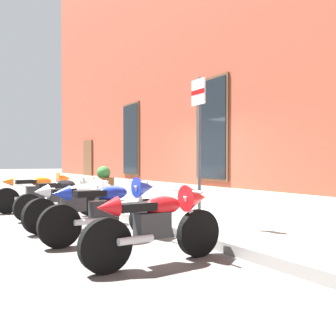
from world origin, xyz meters
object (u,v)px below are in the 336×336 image
motorcycle_black_naked (61,198)px  motorcycle_red_sport (161,221)px  motorcycle_blue_sport (111,207)px  parking_sign (199,131)px  motorcycle_orange_sport (40,190)px  barrel_planter (104,186)px  motorcycle_white_sport (79,201)px

motorcycle_black_naked → motorcycle_red_sport: (4.35, 0.08, 0.07)m
motorcycle_blue_sport → parking_sign: (0.43, 1.45, 1.26)m
motorcycle_orange_sport → parking_sign: 5.19m
motorcycle_blue_sport → barrel_planter: 4.92m
motorcycle_red_sport → barrel_planter: barrel_planter is taller
motorcycle_orange_sport → motorcycle_red_sport: size_ratio=1.07×
barrel_planter → motorcycle_blue_sport: bearing=-20.1°
motorcycle_blue_sport → motorcycle_white_sport: bearing=-175.9°
motorcycle_black_naked → parking_sign: parking_sign is taller
motorcycle_white_sport → motorcycle_blue_sport: (1.36, 0.10, 0.02)m
motorcycle_red_sport → motorcycle_orange_sport: bearing=-177.9°
motorcycle_black_naked → parking_sign: (3.25, 1.50, 1.35)m
motorcycle_black_naked → motorcycle_white_sport: bearing=-1.9°
motorcycle_black_naked → motorcycle_white_sport: size_ratio=1.01×
motorcycle_red_sport → barrel_planter: bearing=164.9°
parking_sign → motorcycle_blue_sport: bearing=-106.7°
motorcycle_blue_sport → motorcycle_black_naked: bearing=-179.0°
motorcycle_white_sport → barrel_planter: (-3.26, 1.79, 0.05)m
motorcycle_white_sport → motorcycle_blue_sport: bearing=4.1°
motorcycle_blue_sport → parking_sign: 1.97m
motorcycle_orange_sport → motorcycle_red_sport: 5.86m
motorcycle_white_sport → parking_sign: size_ratio=0.79×
motorcycle_orange_sport → barrel_planter: size_ratio=2.11×
parking_sign → barrel_planter: (-5.05, 0.24, -1.24)m
motorcycle_white_sport → motorcycle_red_sport: same height
motorcycle_blue_sport → motorcycle_red_sport: size_ratio=1.09×
motorcycle_red_sport → parking_sign: size_ratio=0.77×
parking_sign → motorcycle_white_sport: bearing=-139.2°
motorcycle_white_sport → parking_sign: parking_sign is taller
motorcycle_orange_sport → motorcycle_black_naked: motorcycle_orange_sport is taller
motorcycle_orange_sport → motorcycle_white_sport: (2.97, 0.09, -0.02)m
motorcycle_black_naked → motorcycle_red_sport: 4.35m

